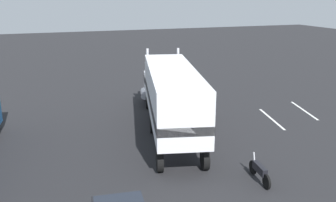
{
  "coord_description": "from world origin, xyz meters",
  "views": [
    {
      "loc": [
        -25.79,
        8.33,
        8.28
      ],
      "look_at": [
        -4.11,
        0.68,
        1.6
      ],
      "focal_mm": 39.84,
      "sensor_mm": 36.0,
      "label": 1
    }
  ],
  "objects": [
    {
      "name": "lane_stripe_far",
      "position": [
        -4.56,
        -9.74,
        0.01
      ],
      "size": [
        4.3,
        1.25,
        0.01
      ],
      "primitive_type": "cube",
      "rotation": [
        0.0,
        0.0,
        -0.25
      ],
      "color": "silver",
      "rests_on": "ground_plane"
    },
    {
      "name": "semi_truck",
      "position": [
        -5.29,
        0.97,
        2.52
      ],
      "size": [
        14.34,
        5.77,
        4.5
      ],
      "color": "white",
      "rests_on": "ground_plane"
    },
    {
      "name": "lane_stripe_near",
      "position": [
        0.39,
        -3.5,
        0.01
      ],
      "size": [
        4.32,
        1.16,
        0.01
      ],
      "primitive_type": "cube",
      "rotation": [
        0.0,
        0.0,
        -0.23
      ],
      "color": "silver",
      "rests_on": "ground_plane"
    },
    {
      "name": "person_bystander",
      "position": [
        -4.57,
        -2.21,
        0.89
      ],
      "size": [
        0.34,
        0.45,
        1.63
      ],
      "color": "#2D3347",
      "rests_on": "ground_plane"
    },
    {
      "name": "ground_plane",
      "position": [
        0.0,
        0.0,
        0.0
      ],
      "size": [
        120.0,
        120.0,
        0.0
      ],
      "primitive_type": "plane",
      "color": "#232326"
    },
    {
      "name": "lane_stripe_mid",
      "position": [
        -5.41,
        -6.37,
        0.01
      ],
      "size": [
        4.33,
        1.13,
        0.01
      ],
      "primitive_type": "cube",
      "rotation": [
        0.0,
        0.0,
        -0.22
      ],
      "color": "silver",
      "rests_on": "ground_plane"
    },
    {
      "name": "motorcycle",
      "position": [
        -12.68,
        -0.72,
        0.48
      ],
      "size": [
        2.1,
        0.39,
        1.12
      ],
      "color": "black",
      "rests_on": "ground_plane"
    }
  ]
}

